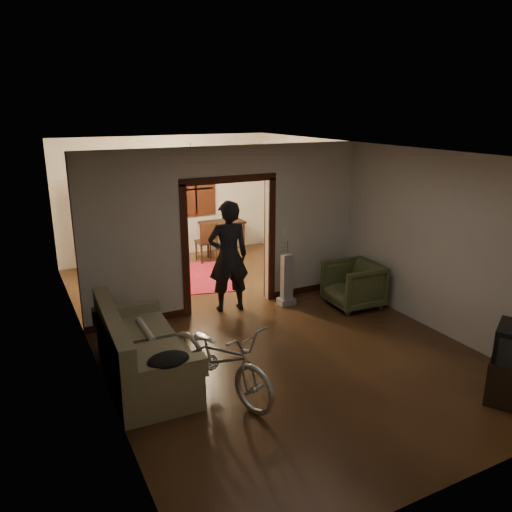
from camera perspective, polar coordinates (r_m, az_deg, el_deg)
floor at (r=8.35m, az=-0.94°, el=-7.38°), size 5.00×8.50×0.01m
ceiling at (r=7.65m, az=-1.04°, el=12.14°), size 5.00×8.50×0.01m
wall_back at (r=11.77m, az=-10.18°, el=6.60°), size 5.00×0.02×2.80m
wall_left at (r=7.19m, az=-19.18°, el=-0.46°), size 0.02×8.50×2.80m
wall_right at (r=9.23m, az=13.12°, el=3.69°), size 0.02×8.50×2.80m
partition_wall at (r=8.55m, az=-3.20°, el=3.08°), size 5.00×0.14×2.80m
door_casing at (r=8.62m, az=-3.17°, el=1.14°), size 1.74×0.20×2.32m
far_window at (r=11.93m, az=-6.92°, el=7.60°), size 0.98×0.06×1.28m
chandelier at (r=9.99m, az=-7.44°, el=10.47°), size 0.24×0.24×0.24m
light_switch at (r=8.98m, az=3.15°, el=2.77°), size 0.08×0.01×0.12m
sofa at (r=6.67m, az=-12.67°, el=-9.74°), size 1.03×2.14×0.97m
rolled_paper at (r=6.94m, az=-12.53°, el=-8.23°), size 0.09×0.73×0.09m
jacket at (r=5.81m, az=-9.96°, el=-11.57°), size 0.48×0.36×0.14m
bicycle at (r=6.20m, az=-4.19°, el=-11.53°), size 1.19×1.93×0.96m
armchair at (r=8.96m, az=11.06°, el=-3.24°), size 0.93×0.91×0.80m
vacuum at (r=8.87m, az=3.53°, el=-2.71°), size 0.31×0.26×0.93m
person at (r=8.49m, az=-3.18°, el=-0.04°), size 0.77×0.56×1.93m
oriental_rug at (r=10.46m, az=-7.07°, el=-2.41°), size 2.00×2.33×0.02m
locker at (r=11.31m, az=-15.26°, el=3.80°), size 1.09×0.75×2.00m
globe at (r=11.15m, az=-15.63°, el=8.51°), size 0.25×0.25×0.25m
desk at (r=12.08m, az=-3.86°, el=2.13°), size 1.06×0.62×0.76m
desk_chair at (r=11.39m, az=-5.74°, el=1.64°), size 0.44×0.44×0.93m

